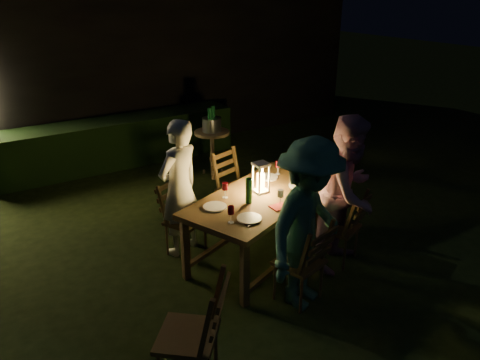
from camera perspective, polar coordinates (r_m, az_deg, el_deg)
garden_envelope at (r=10.53m, az=-17.20°, el=14.50°), size 40.00×40.00×3.20m
dining_table at (r=5.21m, az=2.66°, el=-2.58°), size 2.08×1.55×0.78m
chair_near_left at (r=4.74m, az=7.33°, el=-11.44°), size 0.52×0.54×0.93m
chair_near_right at (r=5.44m, az=12.05°, el=-7.02°), size 0.54×0.56×0.91m
chair_far_left at (r=5.52m, az=-6.75°, el=-6.17°), size 0.56×0.57×0.90m
chair_far_right at (r=6.20m, az=-0.48°, el=-2.40°), size 0.55×0.57×0.97m
chair_end at (r=6.35m, az=8.79°, el=-2.06°), size 0.58×0.56×0.96m
chair_spare at (r=3.87m, az=-6.01°, el=-20.14°), size 0.67×0.66×1.02m
person_house_side at (r=5.32m, az=-7.41°, el=-1.00°), size 0.69×0.57×1.61m
person_opp_right at (r=5.16m, az=13.09°, el=-1.53°), size 1.01×0.91×1.72m
person_opp_left at (r=4.43m, az=8.29°, el=-5.50°), size 1.26×0.99×1.71m
lantern at (r=5.18m, az=2.55°, el=0.09°), size 0.16×0.16×0.35m
plate_far_left at (r=4.90m, az=-3.07°, el=-3.26°), size 0.25×0.25×0.01m
plate_near_left at (r=4.66m, az=1.14°, el=-4.68°), size 0.25×0.25×0.01m
plate_far_right at (r=5.63m, az=3.37°, el=0.36°), size 0.25×0.25×0.01m
plate_near_right at (r=5.43m, az=7.25°, el=-0.70°), size 0.25×0.25×0.01m
wineglass_a at (r=5.07m, az=-1.83°, el=-1.27°), size 0.06×0.06×0.18m
wineglass_b at (r=4.55m, az=-1.12°, el=-4.24°), size 0.06×0.06×0.18m
wineglass_c at (r=5.25m, az=7.06°, el=-0.58°), size 0.06×0.06×0.18m
wineglass_d at (r=5.72m, az=4.66°, el=1.54°), size 0.06×0.06×0.18m
wineglass_e at (r=4.92m, az=4.94°, el=-2.14°), size 0.06×0.06×0.18m
bottle_table at (r=4.93m, az=1.08°, el=-1.32°), size 0.07×0.07×0.28m
napkin_left at (r=4.91m, az=4.80°, el=-3.26°), size 0.18×0.14×0.01m
napkin_right at (r=5.47m, az=8.50°, el=-0.57°), size 0.18×0.14×0.01m
phone at (r=4.57m, az=1.46°, el=-5.33°), size 0.14×0.07×0.01m
side_table at (r=7.53m, az=-3.44°, el=5.30°), size 0.56×0.56×0.76m
ice_bucket at (r=7.48m, az=-3.47°, el=6.76°), size 0.30×0.30×0.22m
bottle_bucket_a at (r=7.41m, az=-3.67°, el=6.99°), size 0.07×0.07×0.32m
bottle_bucket_b at (r=7.52m, az=-3.30°, el=7.25°), size 0.07×0.07×0.32m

